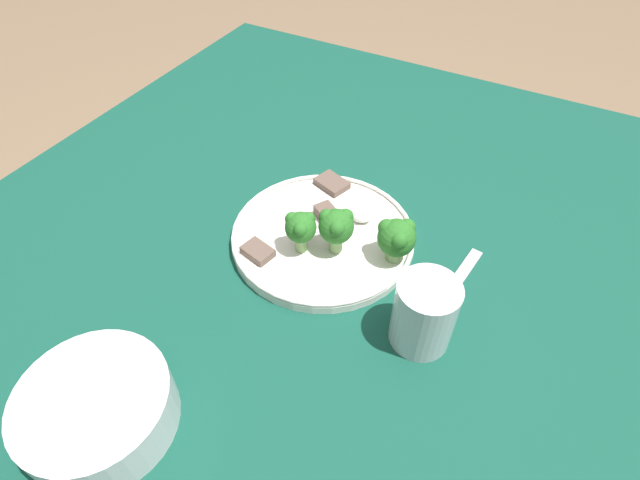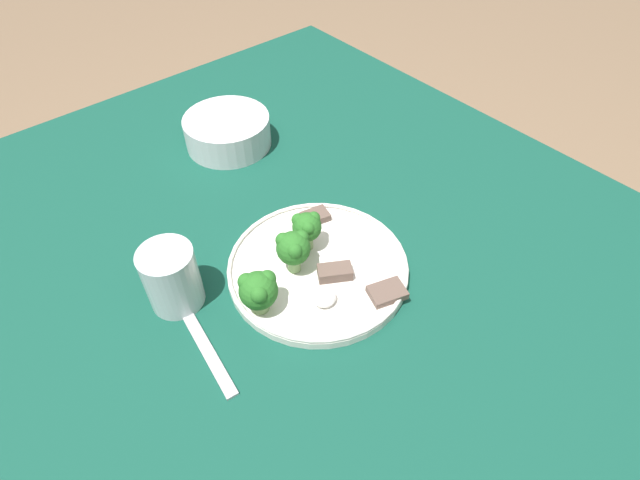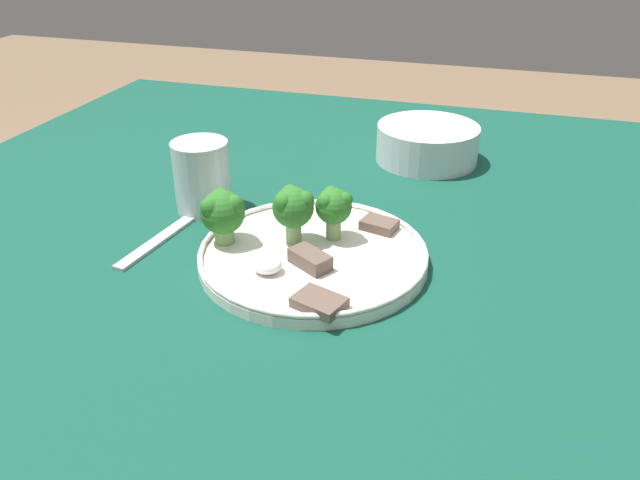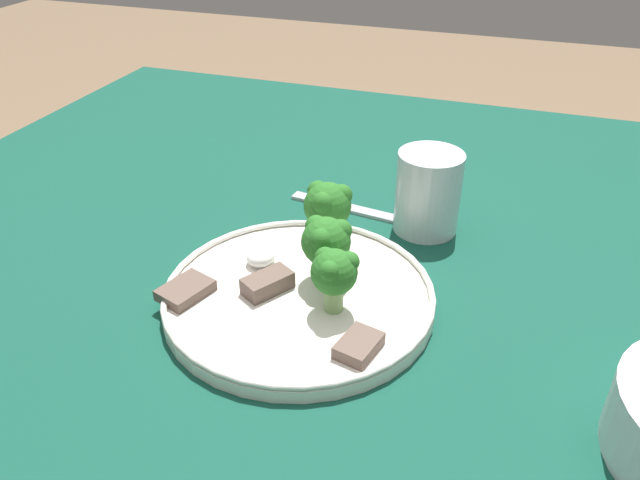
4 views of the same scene
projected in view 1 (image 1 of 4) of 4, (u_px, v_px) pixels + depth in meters
ground_plane at (331, 470)px, 1.18m from camera, size 8.00×8.00×0.00m
table at (338, 310)px, 0.72m from camera, size 1.11×1.17×0.73m
dinner_plate at (323, 236)px, 0.69m from camera, size 0.25×0.25×0.02m
fork at (445, 298)px, 0.62m from camera, size 0.04×0.20×0.00m
cream_bowl at (98, 410)px, 0.49m from camera, size 0.15×0.15×0.05m
drinking_glass at (423, 316)px, 0.55m from camera, size 0.07×0.07×0.09m
broccoli_floret_near_rim_left at (336, 226)px, 0.63m from camera, size 0.05×0.05×0.07m
broccoli_floret_center_left at (397, 237)px, 0.63m from camera, size 0.05×0.05×0.06m
broccoli_floret_back_left at (300, 228)px, 0.64m from camera, size 0.04×0.04×0.06m
meat_slice_front_slice at (258, 251)px, 0.65m from camera, size 0.05×0.04×0.01m
meat_slice_middle_slice at (332, 183)px, 0.75m from camera, size 0.06×0.05×0.01m
meat_slice_rear_slice at (329, 216)px, 0.70m from camera, size 0.05×0.04×0.02m
sauce_dollop at (361, 215)px, 0.70m from camera, size 0.03×0.03×0.02m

